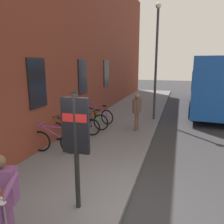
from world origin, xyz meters
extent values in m
plane|color=#2D2D30|center=(6.00, -1.00, 0.00)|extent=(60.00, 60.00, 0.00)
cube|color=slate|center=(8.00, 1.75, 0.06)|extent=(24.00, 3.50, 0.12)
cube|color=brown|center=(9.00, 3.80, 4.49)|extent=(22.00, 0.60, 8.98)
cube|color=black|center=(2.00, 3.48, 2.40)|extent=(0.90, 0.06, 1.60)
cube|color=black|center=(5.50, 3.48, 2.40)|extent=(0.90, 0.06, 1.60)
cube|color=black|center=(9.00, 3.48, 2.40)|extent=(0.90, 0.06, 1.60)
torus|color=black|center=(1.86, 3.41, 0.48)|extent=(0.15, 0.72, 0.72)
torus|color=black|center=(1.98, 2.37, 0.48)|extent=(0.15, 0.72, 0.72)
cylinder|color=#8C338C|center=(1.92, 2.86, 0.76)|extent=(0.16, 1.01, 0.58)
cylinder|color=#8C338C|center=(1.91, 2.94, 1.00)|extent=(0.14, 0.85, 0.09)
cylinder|color=#8C338C|center=(1.97, 2.44, 0.73)|extent=(0.06, 0.19, 0.51)
cube|color=black|center=(1.97, 2.52, 1.02)|extent=(0.12, 0.21, 0.06)
cylinder|color=#8C338C|center=(1.86, 3.36, 1.08)|extent=(0.48, 0.08, 0.02)
torus|color=black|center=(3.02, 3.49, 0.48)|extent=(0.14, 0.72, 0.72)
torus|color=black|center=(2.91, 2.45, 0.48)|extent=(0.14, 0.72, 0.72)
cylinder|color=black|center=(2.96, 2.94, 0.76)|extent=(0.15, 1.02, 0.58)
cylinder|color=black|center=(2.97, 3.02, 1.00)|extent=(0.13, 0.85, 0.09)
cylinder|color=black|center=(2.91, 2.52, 0.73)|extent=(0.06, 0.19, 0.51)
cube|color=black|center=(2.92, 2.60, 1.02)|extent=(0.12, 0.21, 0.06)
cylinder|color=black|center=(3.01, 3.44, 1.08)|extent=(0.48, 0.08, 0.02)
torus|color=black|center=(3.85, 3.46, 0.48)|extent=(0.10, 0.72, 0.72)
torus|color=black|center=(3.91, 2.41, 0.48)|extent=(0.10, 0.72, 0.72)
cylinder|color=black|center=(3.88, 2.91, 0.76)|extent=(0.10, 1.02, 0.58)
cylinder|color=black|center=(3.88, 2.98, 1.00)|extent=(0.09, 0.85, 0.09)
cylinder|color=black|center=(3.91, 2.48, 0.73)|extent=(0.05, 0.19, 0.51)
cube|color=black|center=(3.91, 2.56, 1.02)|extent=(0.11, 0.21, 0.06)
cylinder|color=black|center=(3.85, 3.41, 1.08)|extent=(0.48, 0.05, 0.02)
torus|color=black|center=(4.81, 3.34, 0.48)|extent=(0.14, 0.72, 0.72)
torus|color=black|center=(4.70, 2.30, 0.48)|extent=(0.14, 0.72, 0.72)
cylinder|color=#267F3F|center=(4.76, 2.80, 0.76)|extent=(0.14, 1.02, 0.58)
cylinder|color=#267F3F|center=(4.76, 2.87, 1.00)|extent=(0.13, 0.85, 0.09)
cylinder|color=#267F3F|center=(4.71, 2.37, 0.73)|extent=(0.06, 0.19, 0.51)
cube|color=black|center=(4.72, 2.45, 1.02)|extent=(0.12, 0.21, 0.06)
cylinder|color=#267F3F|center=(4.81, 3.29, 1.08)|extent=(0.48, 0.08, 0.02)
torus|color=black|center=(5.99, 3.34, 0.48)|extent=(0.27, 0.71, 0.72)
torus|color=black|center=(5.68, 2.34, 0.48)|extent=(0.27, 0.71, 0.72)
cylinder|color=#8C338C|center=(5.83, 2.82, 0.76)|extent=(0.33, 0.98, 0.58)
cylinder|color=#8C338C|center=(5.85, 2.89, 1.00)|extent=(0.29, 0.82, 0.09)
cylinder|color=#8C338C|center=(5.70, 2.41, 0.73)|extent=(0.09, 0.19, 0.51)
cube|color=black|center=(5.72, 2.48, 1.02)|extent=(0.15, 0.22, 0.06)
cylinder|color=#8C338C|center=(5.98, 3.29, 1.08)|extent=(0.47, 0.16, 0.02)
cylinder|color=black|center=(-0.45, 0.93, 1.32)|extent=(0.10, 0.10, 2.40)
cube|color=black|center=(-0.45, 0.93, 1.87)|extent=(0.10, 0.55, 1.10)
cube|color=red|center=(-0.45, 0.93, 2.03)|extent=(0.11, 0.50, 0.16)
cube|color=#1951B2|center=(11.86, -3.00, 1.85)|extent=(10.63, 3.11, 3.00)
cube|color=black|center=(11.86, -3.00, 2.21)|extent=(10.42, 3.14, 0.90)
cylinder|color=black|center=(8.57, -1.60, 0.50)|extent=(1.01, 0.31, 1.00)
cylinder|color=black|center=(15.28, -2.00, 0.50)|extent=(1.01, 0.31, 1.00)
cylinder|color=brown|center=(5.27, 0.78, 0.52)|extent=(0.12, 0.12, 0.81)
cylinder|color=brown|center=(5.10, 0.81, 0.52)|extent=(0.12, 0.12, 0.81)
cube|color=brown|center=(5.19, 0.80, 1.23)|extent=(0.51, 0.32, 0.60)
sphere|color=#8C664C|center=(5.19, 0.80, 1.65)|extent=(0.22, 0.22, 0.22)
cylinder|color=brown|center=(5.45, 0.75, 1.19)|extent=(0.09, 0.09, 0.54)
cylinder|color=brown|center=(4.92, 0.85, 1.19)|extent=(0.09, 0.09, 0.54)
cylinder|color=#723F72|center=(-1.64, 1.55, 0.51)|extent=(0.11, 0.11, 0.77)
cylinder|color=#723F72|center=(-1.69, 1.70, 0.51)|extent=(0.11, 0.11, 0.77)
cube|color=#723F72|center=(-1.67, 1.62, 1.18)|extent=(0.35, 0.50, 0.58)
cylinder|color=#723F72|center=(-1.77, 1.37, 1.27)|extent=(0.42, 0.12, 0.32)
cone|color=white|center=(-1.95, 1.35, 1.18)|extent=(0.14, 0.12, 0.16)
cylinder|color=brown|center=(-1.95, 1.35, 1.28)|extent=(0.07, 0.05, 0.11)
cylinder|color=#333338|center=(7.40, 0.30, 2.85)|extent=(0.12, 0.12, 5.46)
sphere|color=silver|center=(7.40, 0.30, 5.70)|extent=(0.28, 0.28, 0.28)
camera|label=1|loc=(-4.13, -0.94, 3.05)|focal=35.52mm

